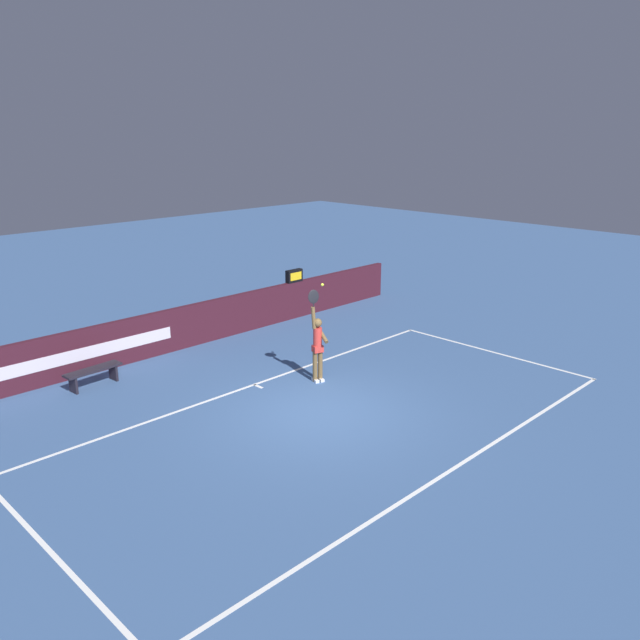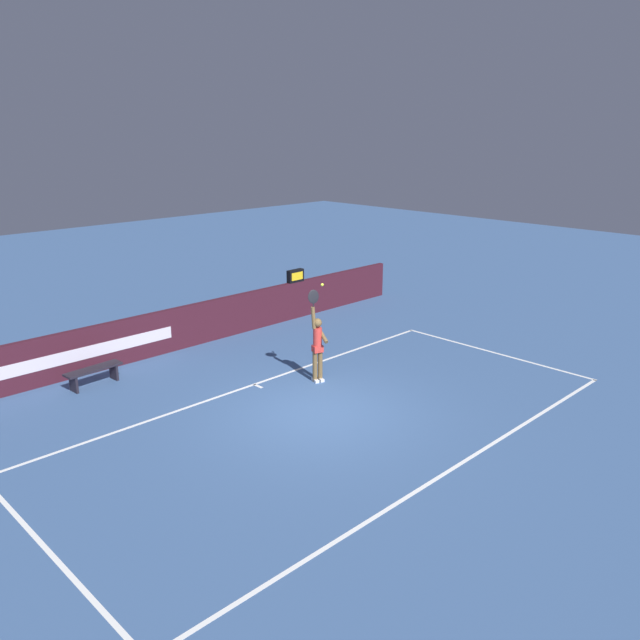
# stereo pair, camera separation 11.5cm
# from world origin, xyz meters

# --- Properties ---
(ground_plane) EXTENTS (60.00, 60.00, 0.00)m
(ground_plane) POSITION_xyz_m (0.00, 0.00, 0.00)
(ground_plane) COLOR #3A5A89
(court_lines) EXTENTS (12.42, 5.74, 0.00)m
(court_lines) POSITION_xyz_m (0.00, -0.57, 0.00)
(court_lines) COLOR white
(court_lines) RESTS_ON ground
(back_wall) EXTENTS (17.70, 0.17, 1.20)m
(back_wall) POSITION_xyz_m (-0.01, 5.75, 0.60)
(back_wall) COLOR #3E1622
(back_wall) RESTS_ON ground
(speed_display) EXTENTS (0.60, 0.18, 0.40)m
(speed_display) POSITION_xyz_m (4.57, 5.75, 1.40)
(speed_display) COLOR black
(speed_display) RESTS_ON back_wall
(tennis_player) EXTENTS (0.45, 0.47, 2.33)m
(tennis_player) POSITION_xyz_m (1.24, 1.32, 0.95)
(tennis_player) COLOR brown
(tennis_player) RESTS_ON ground
(tennis_ball) EXTENTS (0.07, 0.07, 0.07)m
(tennis_ball) POSITION_xyz_m (1.26, 1.17, 2.45)
(tennis_ball) COLOR #CCD92F
(courtside_bench_near) EXTENTS (1.41, 0.46, 0.45)m
(courtside_bench_near) POSITION_xyz_m (-2.77, 4.88, 0.34)
(courtside_bench_near) COLOR black
(courtside_bench_near) RESTS_ON ground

